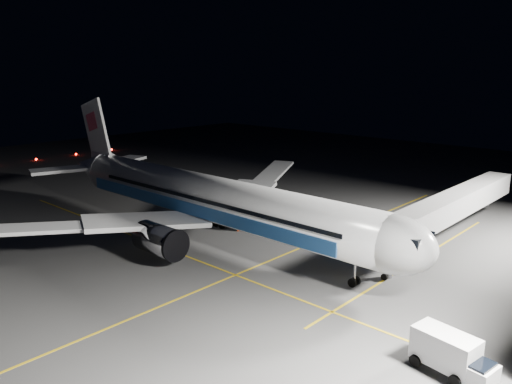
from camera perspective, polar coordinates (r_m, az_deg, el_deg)
The scene contains 11 objects.
ground at distance 63.03m, azimuth -4.96°, elevation -5.41°, with size 200.00×200.00×0.00m, color #4C4C4F.
guide_line_main at distance 56.47m, azimuth 1.98°, elevation -7.69°, with size 0.25×80.00×0.01m, color gold.
guide_line_cross at distance 59.40m, azimuth -9.26°, elevation -6.76°, with size 70.00×0.25×0.01m, color gold.
guide_line_side at distance 58.42m, azimuth 17.62°, elevation -7.61°, with size 0.25×40.00×0.01m, color gold.
airliner at distance 62.30m, azimuth -5.73°, elevation -0.70°, with size 61.48×54.22×16.64m.
jet_bridge at distance 64.14m, azimuth 21.01°, elevation -1.68°, with size 3.60×34.40×6.30m.
service_truck at distance 38.74m, azimuth 21.49°, elevation -16.84°, with size 5.98×3.17×2.91m.
baggage_tug at distance 75.20m, azimuth 0.90°, elevation -1.62°, with size 2.45×2.18×1.50m.
safety_cone_a at distance 71.19m, azimuth -6.95°, elevation -2.98°, with size 0.35×0.35×0.52m, color #FE470A.
safety_cone_b at distance 65.92m, azimuth -2.08°, elevation -4.26°, with size 0.35×0.35×0.52m, color #FE470A.
safety_cone_c at distance 66.40m, azimuth 4.47°, elevation -4.09°, with size 0.45×0.45×0.67m, color #FE470A.
Camera 1 is at (44.15, -39.94, 20.69)m, focal length 35.00 mm.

